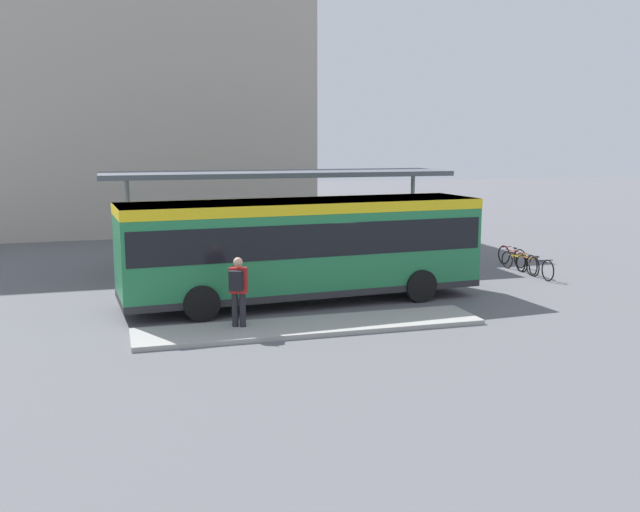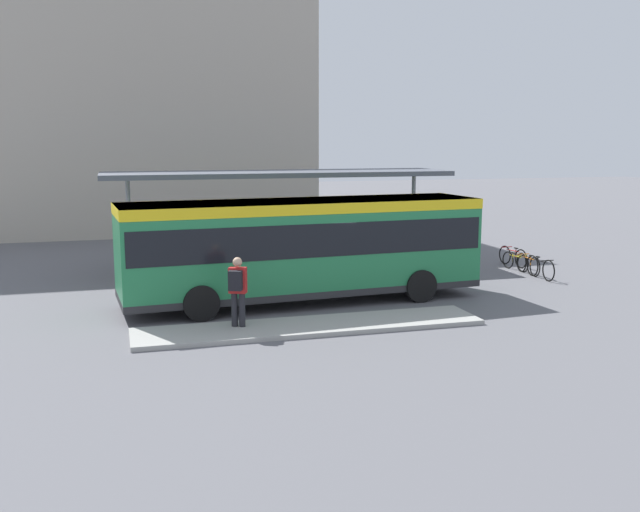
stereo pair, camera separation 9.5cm
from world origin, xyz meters
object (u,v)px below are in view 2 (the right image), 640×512
at_px(bicycle_red, 513,256).
at_px(bicycle_black, 540,268).
at_px(pedestrian_waiting, 237,287).
at_px(bicycle_yellow, 515,261).
at_px(bicycle_orange, 528,264).
at_px(city_bus, 303,243).

bearing_deg(bicycle_red, bicycle_black, 164.85).
bearing_deg(pedestrian_waiting, bicycle_yellow, -38.96).
bearing_deg(bicycle_black, bicycle_red, 172.12).
height_order(bicycle_orange, bicycle_yellow, bicycle_orange).
bearing_deg(city_bus, bicycle_yellow, 13.78).
height_order(pedestrian_waiting, bicycle_black, pedestrian_waiting).
bearing_deg(bicycle_yellow, bicycle_orange, -5.81).
bearing_deg(pedestrian_waiting, bicycle_orange, -42.42).
bearing_deg(bicycle_yellow, city_bus, -78.65).
bearing_deg(pedestrian_waiting, bicycle_red, -36.53).
xyz_separation_m(city_bus, pedestrian_waiting, (-2.44, -2.77, -0.65)).
xyz_separation_m(bicycle_orange, bicycle_yellow, (-0.01, 0.83, -0.03)).
xyz_separation_m(city_bus, bicycle_red, (9.34, 3.73, -1.42)).
bearing_deg(bicycle_orange, pedestrian_waiting, 116.55).
relative_size(bicycle_yellow, bicycle_red, 0.89).
relative_size(bicycle_black, bicycle_orange, 1.05).
distance_m(bicycle_black, bicycle_orange, 0.83).
distance_m(bicycle_black, bicycle_yellow, 1.66).
bearing_deg(bicycle_red, bicycle_yellow, 149.15).
distance_m(city_bus, bicycle_red, 10.16).
bearing_deg(bicycle_orange, city_bus, 106.55).
height_order(city_bus, bicycle_red, city_bus).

